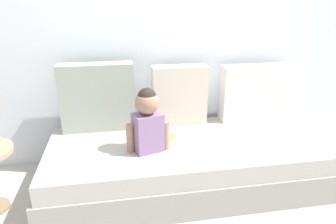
{
  "coord_description": "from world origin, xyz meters",
  "views": [
    {
      "loc": [
        -0.53,
        -2.08,
        1.41
      ],
      "look_at": [
        -0.16,
        0.0,
        0.62
      ],
      "focal_mm": 32.79,
      "sensor_mm": 36.0,
      "label": 1
    }
  ],
  "objects_px": {
    "throw_pillow_left": "(98,97)",
    "throw_pillow_center": "(179,96)",
    "couch": "(188,162)",
    "toddler": "(148,120)",
    "throw_pillow_right": "(254,93)",
    "banana": "(170,138)"
  },
  "relations": [
    {
      "from": "throw_pillow_left",
      "to": "throw_pillow_center",
      "type": "distance_m",
      "value": 0.68
    },
    {
      "from": "couch",
      "to": "throw_pillow_center",
      "type": "relative_size",
      "value": 4.3
    },
    {
      "from": "toddler",
      "to": "couch",
      "type": "bearing_deg",
      "value": 16.08
    },
    {
      "from": "couch",
      "to": "throw_pillow_center",
      "type": "bearing_deg",
      "value": 90.0
    },
    {
      "from": "throw_pillow_right",
      "to": "toddler",
      "type": "height_order",
      "value": "throw_pillow_right"
    },
    {
      "from": "couch",
      "to": "banana",
      "type": "distance_m",
      "value": 0.26
    },
    {
      "from": "couch",
      "to": "banana",
      "type": "relative_size",
      "value": 12.9
    },
    {
      "from": "toddler",
      "to": "banana",
      "type": "relative_size",
      "value": 2.76
    },
    {
      "from": "throw_pillow_right",
      "to": "toddler",
      "type": "xyz_separation_m",
      "value": [
        -1.0,
        -0.46,
        -0.01
      ]
    },
    {
      "from": "throw_pillow_center",
      "to": "throw_pillow_right",
      "type": "relative_size",
      "value": 0.86
    },
    {
      "from": "throw_pillow_right",
      "to": "banana",
      "type": "relative_size",
      "value": 3.51
    },
    {
      "from": "banana",
      "to": "throw_pillow_left",
      "type": "bearing_deg",
      "value": 149.21
    },
    {
      "from": "throw_pillow_left",
      "to": "banana",
      "type": "distance_m",
      "value": 0.68
    },
    {
      "from": "throw_pillow_left",
      "to": "toddler",
      "type": "relative_size",
      "value": 1.25
    },
    {
      "from": "couch",
      "to": "toddler",
      "type": "distance_m",
      "value": 0.54
    },
    {
      "from": "throw_pillow_left",
      "to": "toddler",
      "type": "xyz_separation_m",
      "value": [
        0.36,
        -0.46,
        -0.04
      ]
    },
    {
      "from": "couch",
      "to": "toddler",
      "type": "height_order",
      "value": "toddler"
    },
    {
      "from": "toddler",
      "to": "throw_pillow_right",
      "type": "bearing_deg",
      "value": 24.56
    },
    {
      "from": "throw_pillow_left",
      "to": "throw_pillow_center",
      "type": "height_order",
      "value": "throw_pillow_left"
    },
    {
      "from": "throw_pillow_left",
      "to": "throw_pillow_center",
      "type": "relative_size",
      "value": 1.15
    },
    {
      "from": "throw_pillow_right",
      "to": "toddler",
      "type": "distance_m",
      "value": 1.1
    },
    {
      "from": "banana",
      "to": "throw_pillow_right",
      "type": "bearing_deg",
      "value": 21.31
    }
  ]
}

